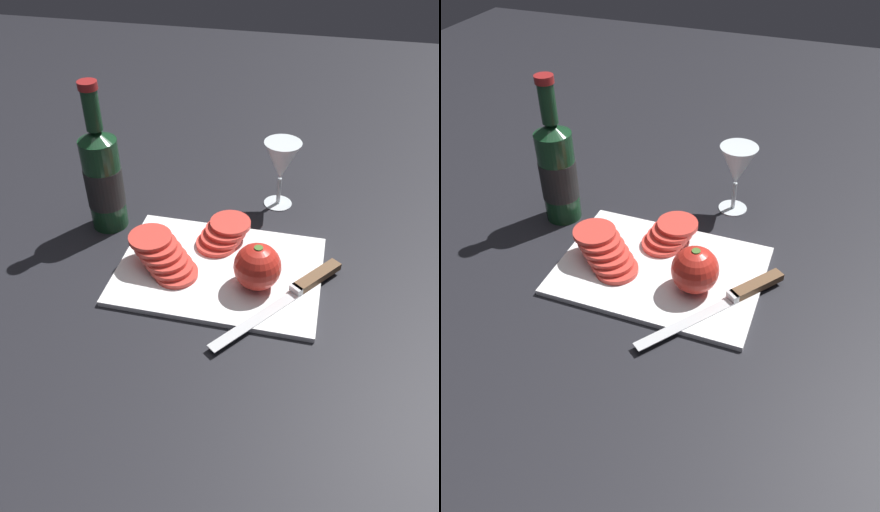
{
  "view_description": "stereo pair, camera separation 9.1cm",
  "coord_description": "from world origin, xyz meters",
  "views": [
    {
      "loc": [
        -0.07,
        0.7,
        0.63
      ],
      "look_at": [
        0.09,
        0.02,
        0.04
      ],
      "focal_mm": 35.0,
      "sensor_mm": 36.0,
      "label": 1
    },
    {
      "loc": [
        -0.15,
        0.67,
        0.63
      ],
      "look_at": [
        0.09,
        0.02,
        0.04
      ],
      "focal_mm": 35.0,
      "sensor_mm": 36.0,
      "label": 2
    }
  ],
  "objects": [
    {
      "name": "knife",
      "position": [
        -0.07,
        0.03,
        0.02
      ],
      "size": [
        0.2,
        0.26,
        0.01
      ],
      "rotation": [
        0.0,
        0.0,
        0.92
      ],
      "color": "silver",
      "rests_on": "cutting_board"
    },
    {
      "name": "ground_plane",
      "position": [
        0.0,
        0.0,
        0.0
      ],
      "size": [
        3.0,
        3.0,
        0.0
      ],
      "primitive_type": "plane",
      "color": "black"
    },
    {
      "name": "tomato_slice_stack_near",
      "position": [
        0.19,
        0.04,
        0.04
      ],
      "size": [
        0.14,
        0.11,
        0.06
      ],
      "color": "#D63D33",
      "rests_on": "cutting_board"
    },
    {
      "name": "tomato_slice_stack_far",
      "position": [
        0.1,
        -0.06,
        0.03
      ],
      "size": [
        0.1,
        0.11,
        0.04
      ],
      "color": "#D63D33",
      "rests_on": "cutting_board"
    },
    {
      "name": "wine_bottle",
      "position": [
        0.35,
        -0.08,
        0.11
      ],
      "size": [
        0.08,
        0.08,
        0.31
      ],
      "color": "#14381E",
      "rests_on": "ground_plane"
    },
    {
      "name": "wine_glass",
      "position": [
        0.01,
        -0.24,
        0.1
      ],
      "size": [
        0.08,
        0.08,
        0.15
      ],
      "color": "silver",
      "rests_on": "ground_plane"
    },
    {
      "name": "cutting_board",
      "position": [
        0.09,
        0.02,
        0.01
      ],
      "size": [
        0.38,
        0.27,
        0.01
      ],
      "color": "white",
      "rests_on": "ground_plane"
    },
    {
      "name": "whole_tomato",
      "position": [
        0.01,
        0.05,
        0.05
      ],
      "size": [
        0.09,
        0.09,
        0.09
      ],
      "color": "red",
      "rests_on": "cutting_board"
    }
  ]
}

